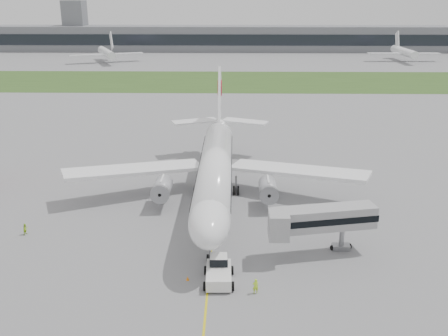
{
  "coord_description": "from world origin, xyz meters",
  "views": [
    {
      "loc": [
        2.75,
        -68.51,
        30.56
      ],
      "look_at": [
        1.34,
        2.0,
        6.13
      ],
      "focal_mm": 40.0,
      "sensor_mm": 36.0,
      "label": 1
    }
  ],
  "objects_px": {
    "airliner": "(216,165)",
    "pushback_tug": "(219,271)",
    "ground_crew_near": "(255,286)",
    "jet_bridge": "(318,220)"
  },
  "relations": [
    {
      "from": "airliner",
      "to": "pushback_tug",
      "type": "bearing_deg",
      "value": -87.22
    },
    {
      "from": "airliner",
      "to": "pushback_tug",
      "type": "height_order",
      "value": "airliner"
    },
    {
      "from": "jet_bridge",
      "to": "pushback_tug",
      "type": "bearing_deg",
      "value": -163.72
    },
    {
      "from": "pushback_tug",
      "to": "jet_bridge",
      "type": "xyz_separation_m",
      "value": [
        11.9,
        6.3,
        3.54
      ]
    },
    {
      "from": "pushback_tug",
      "to": "jet_bridge",
      "type": "relative_size",
      "value": 0.37
    },
    {
      "from": "airliner",
      "to": "pushback_tug",
      "type": "distance_m",
      "value": 24.55
    },
    {
      "from": "pushback_tug",
      "to": "jet_bridge",
      "type": "height_order",
      "value": "jet_bridge"
    },
    {
      "from": "jet_bridge",
      "to": "ground_crew_near",
      "type": "xyz_separation_m",
      "value": [
        -7.85,
        -8.83,
        -3.84
      ]
    },
    {
      "from": "airliner",
      "to": "ground_crew_near",
      "type": "xyz_separation_m",
      "value": [
        5.22,
        -26.63,
        -4.78
      ]
    },
    {
      "from": "jet_bridge",
      "to": "ground_crew_near",
      "type": "bearing_deg",
      "value": -143.27
    }
  ]
}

